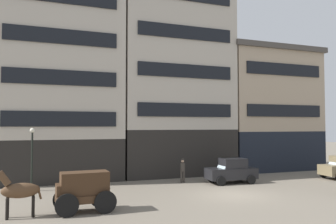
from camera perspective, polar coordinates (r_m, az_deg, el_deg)
The scene contains 9 objects.
ground_plane at distance 21.78m, azimuth 10.98°, elevation -13.57°, with size 120.00×120.00×0.00m, color slate.
building_far_left at distance 29.14m, azimuth -17.78°, elevation 5.01°, with size 9.97×7.17×15.78m.
building_center_left at distance 31.19m, azimuth 0.65°, elevation 5.89°, with size 10.34×7.17×17.37m.
building_center_right at distance 35.62m, azimuth 15.70°, elevation 0.52°, with size 10.13×7.17×11.89m.
cargo_wagon at distance 17.56m, azimuth -14.09°, elevation -12.47°, with size 2.96×1.63×1.98m.
draft_horse at distance 17.48m, azimuth -23.96°, elevation -11.97°, with size 2.35×0.67×2.30m.
sedan_dark at distance 25.87m, azimuth 10.65°, elevation -9.73°, with size 3.79×2.05×1.83m.
pedestrian_officer at distance 25.71m, azimuth 2.48°, elevation -9.66°, with size 0.50×0.50×1.79m.
streetlamp_curbside at distance 24.01m, azimuth -21.98°, elevation -5.96°, with size 0.32×0.32×4.12m.
Camera 1 is at (-10.96, -18.33, 4.25)m, focal length 36.09 mm.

